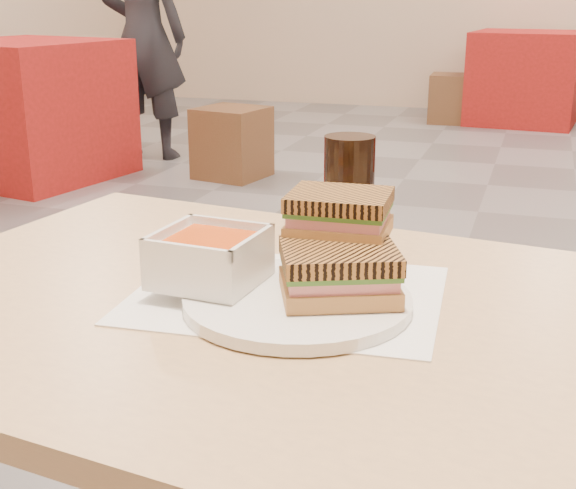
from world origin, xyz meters
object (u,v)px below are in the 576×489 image
(soup_bowl, at_px, (210,259))
(patron_a, at_px, (143,36))
(plate, at_px, (297,301))
(bg_table_0, at_px, (30,110))
(bg_chair_0r, at_px, (232,143))
(main_table, at_px, (356,409))
(bg_chair_2l, at_px, (452,99))
(panini_lower, at_px, (339,272))
(cola_glass, at_px, (349,190))
(bg_table_2, at_px, (525,78))

(soup_bowl, height_order, patron_a, patron_a)
(plate, relative_size, bg_table_0, 0.24)
(bg_table_0, height_order, patron_a, patron_a)
(plate, relative_size, bg_chair_0r, 0.59)
(plate, height_order, patron_a, patron_a)
(main_table, bearing_deg, bg_chair_2l, 95.49)
(bg_chair_0r, height_order, bg_chair_2l, bg_chair_0r)
(plate, bearing_deg, soup_bowl, 175.26)
(main_table, distance_m, soup_bowl, 0.24)
(main_table, distance_m, bg_table_0, 4.30)
(soup_bowl, bearing_deg, main_table, -4.74)
(soup_bowl, bearing_deg, panini_lower, 0.97)
(bg_chair_2l, bearing_deg, plate, -85.18)
(soup_bowl, relative_size, patron_a, 0.08)
(panini_lower, height_order, cola_glass, cola_glass)
(patron_a, bearing_deg, plate, -59.94)
(cola_glass, bearing_deg, bg_table_0, 132.13)
(bg_chair_0r, relative_size, bg_chair_2l, 1.08)
(soup_bowl, xyz_separation_m, patron_a, (-2.22, 4.02, 0.02))
(main_table, bearing_deg, patron_a, 120.79)
(soup_bowl, bearing_deg, patron_a, 118.91)
(bg_chair_0r, bearing_deg, bg_table_0, -162.58)
(bg_chair_2l, bearing_deg, cola_glass, -85.02)
(bg_chair_2l, distance_m, patron_a, 2.88)
(soup_bowl, relative_size, cola_glass, 0.82)
(panini_lower, xyz_separation_m, cola_glass, (-0.05, 0.25, 0.03))
(bg_table_2, distance_m, patron_a, 3.39)
(soup_bowl, xyz_separation_m, panini_lower, (0.16, 0.00, 0.00))
(plate, relative_size, bg_chair_2l, 0.63)
(bg_table_0, xyz_separation_m, patron_a, (0.38, 0.77, 0.40))
(bg_table_0, bearing_deg, bg_chair_0r, 17.42)
(plate, xyz_separation_m, bg_chair_2l, (-0.52, 6.19, -0.55))
(cola_glass, bearing_deg, soup_bowl, -112.61)
(panini_lower, bearing_deg, soup_bowl, -179.03)
(soup_bowl, relative_size, bg_chair_0r, 0.28)
(plate, distance_m, bg_table_0, 4.26)
(plate, height_order, bg_table_0, bg_table_0)
(plate, height_order, bg_table_2, bg_table_2)
(soup_bowl, height_order, cola_glass, cola_glass)
(main_table, relative_size, bg_chair_0r, 2.87)
(bg_table_0, relative_size, bg_table_2, 1.13)
(main_table, height_order, bg_chair_2l, main_table)
(bg_table_2, xyz_separation_m, bg_chair_2l, (-0.59, -0.19, -0.18))
(bg_table_2, bearing_deg, main_table, -89.97)
(soup_bowl, distance_m, bg_chair_2l, 6.22)
(main_table, bearing_deg, cola_glass, 106.30)
(bg_table_0, distance_m, bg_table_2, 4.18)
(main_table, distance_m, plate, 0.14)
(bg_chair_0r, bearing_deg, cola_glass, -65.35)
(soup_bowl, bearing_deg, bg_chair_0r, 111.67)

